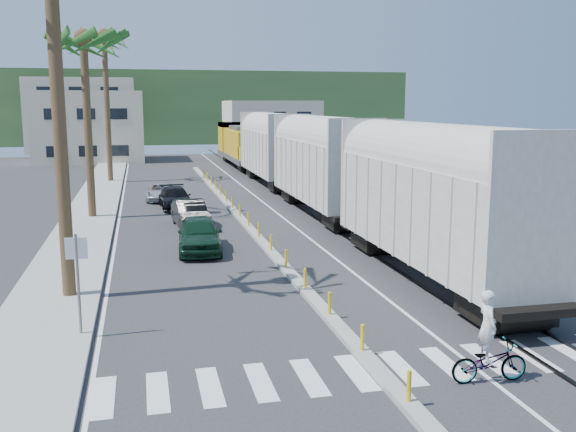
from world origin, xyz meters
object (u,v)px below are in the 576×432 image
object	(u,v)px
street_sign	(78,270)
car_lead	(199,234)
car_second	(190,214)
cyclist	(489,353)

from	to	relation	value
street_sign	car_lead	xyz separation A→B (m)	(4.27, 10.14, -1.18)
street_sign	car_lead	distance (m)	11.06
car_lead	street_sign	bearing A→B (deg)	-109.03
car_second	cyclist	world-z (taller)	cyclist
car_second	cyclist	xyz separation A→B (m)	(5.34, -21.23, 0.00)
street_sign	car_lead	size ratio (longest dim) A/B	0.63
street_sign	cyclist	xyz separation A→B (m)	(9.66, -5.20, -1.24)
cyclist	street_sign	bearing A→B (deg)	64.90
street_sign	car_lead	world-z (taller)	street_sign
car_second	cyclist	distance (m)	21.89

